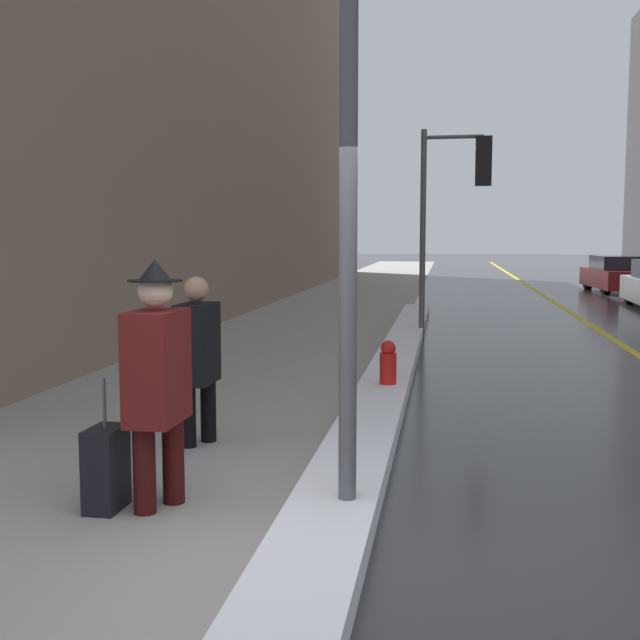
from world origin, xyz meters
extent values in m
plane|color=#2D2D30|center=(0.00, 0.00, 0.00)|extent=(160.00, 160.00, 0.00)
cube|color=gray|center=(-2.00, 15.00, 0.01)|extent=(4.00, 80.00, 0.01)
cube|color=gold|center=(4.00, 15.00, 0.00)|extent=(0.16, 80.00, 0.00)
cube|color=white|center=(0.18, 7.27, 0.09)|extent=(0.60, 17.92, 0.18)
cylinder|color=#515156|center=(0.27, 0.92, 2.05)|extent=(0.12, 0.12, 4.09)
cylinder|color=#515156|center=(0.45, 11.05, 1.95)|extent=(0.11, 0.11, 3.90)
cylinder|color=#515156|center=(1.00, 11.02, 3.75)|extent=(1.10, 0.12, 0.07)
cube|color=black|center=(1.55, 11.00, 3.30)|extent=(0.31, 0.21, 0.90)
sphere|color=red|center=(1.55, 11.12, 3.59)|extent=(0.19, 0.19, 0.19)
sphere|color=orange|center=(1.55, 11.12, 3.30)|extent=(0.19, 0.19, 0.19)
sphere|color=green|center=(1.55, 11.12, 3.01)|extent=(0.19, 0.19, 0.19)
cylinder|color=#340C0C|center=(-1.01, 1.12, 0.45)|extent=(0.16, 0.16, 0.90)
cylinder|color=#340C0C|center=(-1.14, 0.88, 0.45)|extent=(0.16, 0.16, 0.90)
cube|color=#561414|center=(-1.08, 1.00, 1.03)|extent=(0.33, 0.55, 0.79)
sphere|color=beige|center=(-1.08, 1.00, 1.56)|extent=(0.24, 0.24, 0.24)
cylinder|color=black|center=(-1.08, 1.00, 1.63)|extent=(0.38, 0.38, 0.01)
cone|color=black|center=(-1.08, 1.00, 1.70)|extent=(0.23, 0.23, 0.15)
cube|color=black|center=(-1.07, 1.37, 0.86)|extent=(0.10, 0.22, 0.28)
cylinder|color=black|center=(-1.27, 2.84, 0.42)|extent=(0.15, 0.15, 0.84)
cylinder|color=black|center=(-1.40, 2.61, 0.42)|extent=(0.15, 0.15, 0.84)
cube|color=black|center=(-1.34, 2.72, 0.95)|extent=(0.31, 0.51, 0.73)
sphere|color=tan|center=(-1.34, 2.72, 1.45)|extent=(0.23, 0.23, 0.23)
cylinder|color=black|center=(5.99, 19.27, 0.31)|extent=(0.20, 0.63, 0.62)
cube|color=#600F14|center=(6.75, 24.40, 0.47)|extent=(2.01, 4.25, 0.62)
cube|color=black|center=(6.76, 24.29, 1.01)|extent=(1.75, 2.25, 0.47)
cylinder|color=black|center=(5.92, 25.64, 0.35)|extent=(0.26, 0.71, 0.70)
cylinder|color=black|center=(7.44, 25.72, 0.35)|extent=(0.26, 0.71, 0.70)
cylinder|color=black|center=(6.07, 23.07, 0.35)|extent=(0.26, 0.71, 0.70)
cube|color=black|center=(-1.43, 0.91, 0.30)|extent=(0.23, 0.36, 0.60)
cylinder|color=#4C4C51|center=(-1.43, 0.91, 0.77)|extent=(0.02, 0.02, 0.35)
cylinder|color=red|center=(0.24, 5.12, 0.28)|extent=(0.20, 0.20, 0.55)
sphere|color=red|center=(0.24, 5.12, 0.61)|extent=(0.18, 0.18, 0.18)
camera|label=1|loc=(0.91, -4.27, 1.94)|focal=45.00mm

